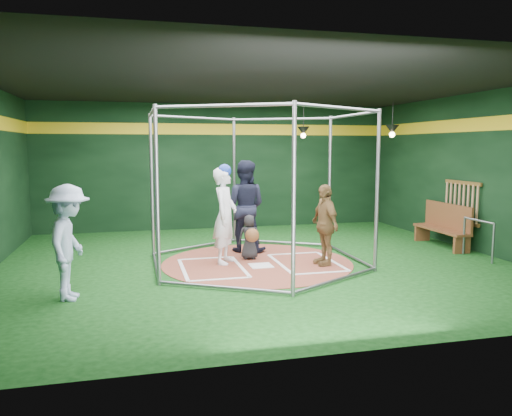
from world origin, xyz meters
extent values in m
cube|color=#0C350D|center=(0.00, 0.00, -0.01)|extent=(10.00, 9.00, 0.02)
cube|color=black|center=(0.00, 0.00, 3.50)|extent=(10.00, 9.00, 0.02)
cube|color=black|center=(0.00, 4.50, 1.75)|extent=(10.00, 0.10, 3.50)
cube|color=black|center=(0.00, -4.50, 1.75)|extent=(10.00, 0.10, 3.50)
cube|color=black|center=(5.00, 0.00, 1.75)|extent=(0.10, 9.00, 3.50)
cube|color=yellow|center=(0.00, 4.47, 2.80)|extent=(10.00, 0.01, 0.30)
cube|color=yellow|center=(4.97, 0.00, 2.80)|extent=(0.01, 9.00, 0.30)
cylinder|color=brown|center=(0.00, 0.00, 0.01)|extent=(3.80, 3.80, 0.01)
cube|color=white|center=(0.00, -0.30, 0.02)|extent=(0.43, 0.43, 0.01)
cube|color=white|center=(-0.95, 0.60, 0.02)|extent=(1.10, 0.07, 0.01)
cube|color=white|center=(-0.95, -1.10, 0.02)|extent=(1.10, 0.07, 0.01)
cube|color=white|center=(-1.50, -0.25, 0.02)|extent=(0.07, 1.70, 0.01)
cube|color=white|center=(-0.40, -0.25, 0.02)|extent=(0.07, 1.70, 0.01)
cube|color=white|center=(0.95, 0.60, 0.02)|extent=(1.10, 0.07, 0.01)
cube|color=white|center=(0.95, -1.10, 0.02)|extent=(1.10, 0.07, 0.01)
cube|color=white|center=(0.40, -0.25, 0.02)|extent=(0.07, 1.70, 0.01)
cube|color=white|center=(1.50, -0.25, 0.02)|extent=(0.07, 1.70, 0.01)
cylinder|color=gray|center=(1.99, 1.15, 1.50)|extent=(0.07, 0.07, 3.00)
cylinder|color=gray|center=(0.00, 2.30, 1.50)|extent=(0.07, 0.07, 3.00)
cylinder|color=gray|center=(-1.99, 1.15, 1.50)|extent=(0.07, 0.07, 3.00)
cylinder|color=gray|center=(-1.99, -1.15, 1.50)|extent=(0.07, 0.07, 3.00)
cylinder|color=gray|center=(0.00, -2.30, 1.50)|extent=(0.07, 0.07, 3.00)
cylinder|color=gray|center=(1.99, -1.15, 1.50)|extent=(0.07, 0.07, 3.00)
cylinder|color=gray|center=(1.00, 1.72, 2.95)|extent=(2.02, 1.20, 0.06)
cylinder|color=gray|center=(1.00, 1.72, 0.05)|extent=(2.02, 1.20, 0.06)
cylinder|color=gray|center=(-1.00, 1.72, 2.95)|extent=(2.02, 1.20, 0.06)
cylinder|color=gray|center=(-1.00, 1.72, 0.05)|extent=(2.02, 1.20, 0.06)
cylinder|color=gray|center=(-1.99, 0.00, 2.95)|extent=(0.06, 2.30, 0.06)
cylinder|color=gray|center=(-1.99, 0.00, 0.05)|extent=(0.06, 2.30, 0.06)
cylinder|color=gray|center=(-1.00, -1.73, 2.95)|extent=(2.02, 1.20, 0.06)
cylinder|color=gray|center=(-1.00, -1.73, 0.05)|extent=(2.02, 1.20, 0.06)
cylinder|color=gray|center=(1.00, -1.73, 2.95)|extent=(2.02, 1.20, 0.06)
cylinder|color=gray|center=(1.00, -1.73, 0.05)|extent=(2.02, 1.20, 0.06)
cylinder|color=gray|center=(1.99, 0.00, 2.95)|extent=(0.06, 2.30, 0.06)
cylinder|color=gray|center=(1.99, 0.00, 0.05)|extent=(0.06, 2.30, 0.06)
cube|color=brown|center=(4.94, 0.40, 1.50)|extent=(0.05, 1.25, 0.08)
cube|color=brown|center=(4.94, 0.40, 0.60)|extent=(0.05, 1.25, 0.08)
cylinder|color=tan|center=(4.92, -0.15, 1.05)|extent=(0.06, 0.06, 0.85)
cylinder|color=tan|center=(4.92, 0.01, 1.05)|extent=(0.06, 0.06, 0.85)
cylinder|color=tan|center=(4.92, 0.16, 1.05)|extent=(0.06, 0.06, 0.85)
cylinder|color=tan|center=(4.92, 0.32, 1.05)|extent=(0.06, 0.06, 0.85)
cylinder|color=tan|center=(4.92, 0.48, 1.05)|extent=(0.06, 0.06, 0.85)
cylinder|color=tan|center=(4.92, 0.64, 1.05)|extent=(0.06, 0.06, 0.85)
cylinder|color=tan|center=(4.92, 0.79, 1.05)|extent=(0.06, 0.06, 0.85)
cylinder|color=tan|center=(4.92, 0.95, 1.05)|extent=(0.06, 0.06, 0.85)
cone|color=black|center=(2.20, 3.60, 2.75)|extent=(0.34, 0.34, 0.22)
sphere|color=#FFD899|center=(2.20, 3.60, 2.62)|extent=(0.14, 0.14, 0.14)
cylinder|color=black|center=(2.20, 3.60, 3.10)|extent=(0.02, 0.02, 0.70)
cone|color=black|center=(4.00, 2.00, 2.75)|extent=(0.34, 0.34, 0.22)
sphere|color=#FFD899|center=(4.00, 2.00, 2.62)|extent=(0.14, 0.14, 0.14)
cylinder|color=black|center=(4.00, 2.00, 3.10)|extent=(0.02, 0.02, 0.70)
imported|color=white|center=(-0.63, 0.12, 0.96)|extent=(0.72, 0.82, 1.90)
sphere|color=#16319A|center=(-0.63, 0.12, 1.85)|extent=(0.26, 0.26, 0.26)
imported|color=#9D7743|center=(1.24, -0.48, 0.80)|extent=(0.48, 0.96, 1.58)
imported|color=black|center=(-0.08, 0.36, 0.47)|extent=(0.48, 0.34, 0.92)
sphere|color=brown|center=(-0.08, 0.11, 0.55)|extent=(0.28, 0.28, 0.28)
imported|color=black|center=(-0.01, 1.15, 1.02)|extent=(1.20, 1.09, 2.01)
imported|color=#ADC3E5|center=(-3.34, -1.63, 0.88)|extent=(0.78, 1.20, 1.76)
cube|color=brown|center=(4.55, 0.58, 0.40)|extent=(0.40, 1.73, 0.06)
cube|color=brown|center=(4.71, 0.58, 0.72)|extent=(0.06, 1.73, 0.58)
cube|color=brown|center=(4.55, -0.19, 0.19)|extent=(0.38, 0.08, 0.38)
cube|color=brown|center=(4.55, 1.34, 0.19)|extent=(0.38, 0.08, 0.38)
cylinder|color=gray|center=(4.55, -1.16, 0.41)|extent=(0.05, 0.05, 0.82)
cylinder|color=gray|center=(4.55, -0.25, 0.41)|extent=(0.05, 0.05, 0.82)
cylinder|color=gray|center=(4.55, -0.71, 0.80)|extent=(0.05, 0.91, 0.05)
camera|label=1|loc=(-2.36, -9.49, 2.32)|focal=35.00mm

